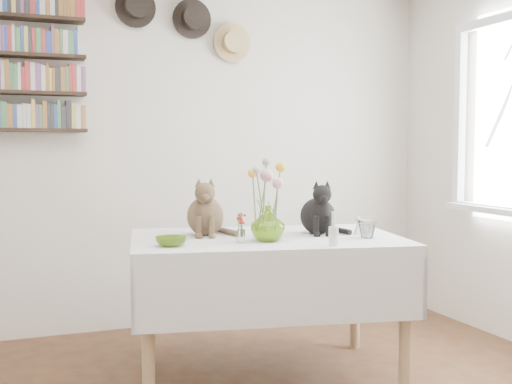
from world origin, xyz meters
name	(u,v)px	position (x,y,z in m)	size (l,w,h in m)	color
room	(307,157)	(0.00, 0.00, 1.25)	(4.08, 4.58, 2.58)	brown
dining_table	(266,271)	(0.24, 1.01, 0.60)	(1.63, 1.21, 0.79)	white
tabby_cat	(205,206)	(-0.06, 1.19, 0.96)	(0.22, 0.28, 0.33)	brown
black_cat	(318,206)	(0.56, 1.03, 0.95)	(0.21, 0.27, 0.32)	black
flower_vase	(268,223)	(0.18, 0.85, 0.89)	(0.18, 0.18, 0.19)	#9BC537
green_bowl	(171,241)	(-0.34, 0.86, 0.82)	(0.16, 0.16, 0.05)	#9BC537
drinking_glass	(367,229)	(0.74, 0.77, 0.84)	(0.11, 0.11, 0.10)	white
candlestick	(334,234)	(0.43, 0.58, 0.85)	(0.05, 0.05, 0.18)	white
berry_jar	(241,228)	(0.02, 0.83, 0.87)	(0.04, 0.04, 0.18)	white
porcelain_figurine	(358,227)	(0.76, 0.91, 0.84)	(0.05, 0.05, 0.10)	white
flower_bouquet	(266,177)	(0.18, 0.86, 1.13)	(0.17, 0.12, 0.39)	#4C7233
bookshelf_unit	(4,60)	(-1.10, 2.16, 1.84)	(1.00, 0.16, 0.91)	black
wall_hats	(188,23)	(0.12, 2.19, 2.17)	(0.98, 0.09, 0.48)	black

